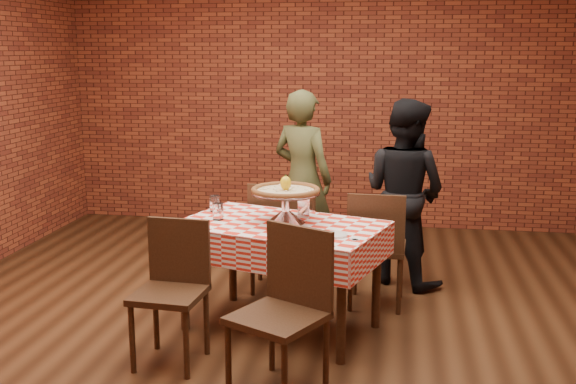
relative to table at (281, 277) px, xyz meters
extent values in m
plane|color=black|center=(-0.09, -0.03, -0.38)|extent=(6.00, 6.00, 0.00)
plane|color=maroon|center=(-0.09, 2.97, 1.08)|extent=(5.50, 0.00, 5.50)
cube|color=#3B2516|center=(0.00, 0.00, 0.00)|extent=(1.51, 1.17, 0.75)
cylinder|color=beige|center=(0.03, 0.03, 0.60)|extent=(0.59, 0.59, 0.03)
ellipsoid|color=yellow|center=(0.03, 0.03, 0.66)|extent=(0.09, 0.09, 0.10)
cylinder|color=white|center=(-0.45, 0.03, 0.44)|extent=(0.09, 0.09, 0.12)
cylinder|color=white|center=(-0.54, 0.28, 0.44)|extent=(0.09, 0.09, 0.12)
cylinder|color=white|center=(0.40, -0.25, 0.39)|extent=(0.20, 0.20, 0.01)
cube|color=white|center=(0.53, -0.34, 0.39)|extent=(0.06, 0.05, 0.00)
cube|color=white|center=(0.52, -0.33, 0.39)|extent=(0.06, 0.06, 0.00)
cube|color=silver|center=(0.15, 0.24, 0.45)|extent=(0.12, 0.12, 0.14)
imported|color=#484B28|center=(-0.06, 1.49, 0.41)|extent=(0.68, 0.58, 1.58)
imported|color=black|center=(0.84, 1.13, 0.39)|extent=(0.94, 0.90, 1.53)
camera|label=1|loc=(0.76, -4.43, 1.55)|focal=42.58mm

